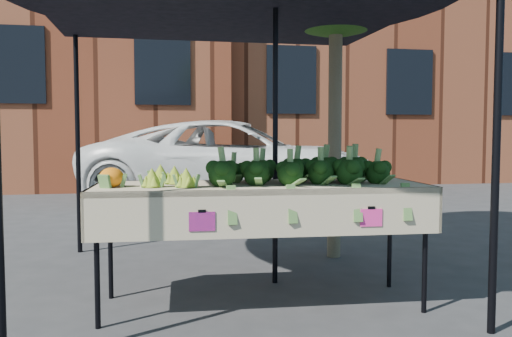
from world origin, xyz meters
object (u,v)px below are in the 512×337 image
object	(u,v)px
table	(261,245)
street_tree	(335,63)
vehicle	(236,53)
canopy	(232,121)

from	to	relation	value
table	street_tree	size ratio (longest dim) A/B	0.61
table	vehicle	world-z (taller)	vehicle
vehicle	table	bearing A→B (deg)	-169.17
canopy	vehicle	xyz separation A→B (m)	(0.80, 5.17, 1.36)
canopy	street_tree	bearing A→B (deg)	32.84
table	vehicle	bearing A→B (deg)	83.29
table	street_tree	bearing A→B (deg)	53.16
canopy	street_tree	xyz separation A→B (m)	(1.16, 0.75, 0.61)
canopy	vehicle	distance (m)	5.40
table	street_tree	xyz separation A→B (m)	(1.04, 1.39, 1.53)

